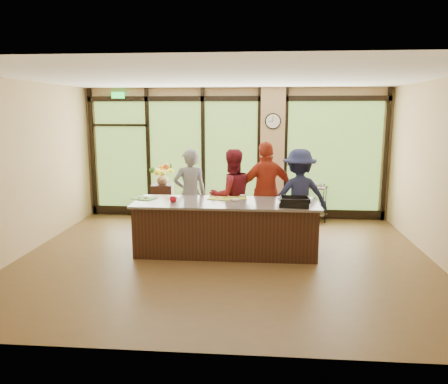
% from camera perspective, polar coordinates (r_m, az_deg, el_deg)
% --- Properties ---
extents(floor, '(7.00, 7.00, 0.00)m').
position_cam_1_polar(floor, '(7.55, 0.09, -8.60)').
color(floor, brown).
rests_on(floor, ground).
extents(ceiling, '(7.00, 7.00, 0.00)m').
position_cam_1_polar(ceiling, '(7.15, 0.10, 14.75)').
color(ceiling, white).
rests_on(ceiling, back_wall).
extents(back_wall, '(7.00, 0.00, 7.00)m').
position_cam_1_polar(back_wall, '(10.17, 1.49, 5.03)').
color(back_wall, tan).
rests_on(back_wall, floor).
extents(left_wall, '(0.00, 6.00, 6.00)m').
position_cam_1_polar(left_wall, '(8.26, -24.92, 2.78)').
color(left_wall, tan).
rests_on(left_wall, floor).
extents(right_wall, '(0.00, 6.00, 6.00)m').
position_cam_1_polar(right_wall, '(7.74, 26.89, 2.16)').
color(right_wall, tan).
rests_on(right_wall, floor).
extents(window_wall, '(6.90, 0.12, 3.00)m').
position_cam_1_polar(window_wall, '(10.13, 2.40, 4.40)').
color(window_wall, tan).
rests_on(window_wall, floor).
extents(island_base, '(3.10, 1.00, 0.88)m').
position_cam_1_polar(island_base, '(7.71, 0.28, -4.77)').
color(island_base, black).
rests_on(island_base, floor).
extents(countertop, '(3.20, 1.10, 0.04)m').
position_cam_1_polar(countertop, '(7.60, 0.28, -1.43)').
color(countertop, slate).
rests_on(countertop, island_base).
extents(wall_clock, '(0.36, 0.04, 0.36)m').
position_cam_1_polar(wall_clock, '(9.98, 6.41, 9.18)').
color(wall_clock, black).
rests_on(wall_clock, window_wall).
extents(cook_left, '(0.74, 0.60, 1.77)m').
position_cam_1_polar(cook_left, '(8.51, -4.45, -0.27)').
color(cook_left, slate).
rests_on(cook_left, floor).
extents(cook_midleft, '(1.06, 0.96, 1.78)m').
position_cam_1_polar(cook_midleft, '(8.29, 1.00, -0.49)').
color(cook_midleft, maroon).
rests_on(cook_midleft, floor).
extents(cook_midright, '(1.21, 0.78, 1.91)m').
position_cam_1_polar(cook_midright, '(8.39, 5.56, 0.05)').
color(cook_midright, '#A43019').
rests_on(cook_midright, floor).
extents(cook_right, '(1.24, 0.85, 1.78)m').
position_cam_1_polar(cook_right, '(8.44, 9.75, -0.44)').
color(cook_right, '#1C1F3E').
rests_on(cook_right, floor).
extents(roasting_pan, '(0.51, 0.42, 0.08)m').
position_cam_1_polar(roasting_pan, '(7.32, 9.20, -1.53)').
color(roasting_pan, black).
rests_on(roasting_pan, countertop).
extents(mixing_bowl, '(0.32, 0.32, 0.07)m').
position_cam_1_polar(mixing_bowl, '(7.57, 8.09, -1.13)').
color(mixing_bowl, silver).
rests_on(mixing_bowl, countertop).
extents(cutting_board_left, '(0.48, 0.42, 0.01)m').
position_cam_1_polar(cutting_board_left, '(7.99, -10.43, -0.82)').
color(cutting_board_left, '#47812F').
rests_on(cutting_board_left, countertop).
extents(cutting_board_center, '(0.45, 0.37, 0.01)m').
position_cam_1_polar(cutting_board_center, '(7.86, -0.49, -0.83)').
color(cutting_board_center, gold).
rests_on(cutting_board_center, countertop).
extents(cutting_board_right, '(0.44, 0.37, 0.01)m').
position_cam_1_polar(cutting_board_right, '(7.89, 1.41, -0.79)').
color(cutting_board_right, gold).
rests_on(cutting_board_right, countertop).
extents(prep_bowl_near, '(0.19, 0.19, 0.05)m').
position_cam_1_polar(prep_bowl_near, '(7.79, -6.58, -0.88)').
color(prep_bowl_near, white).
rests_on(prep_bowl_near, countertop).
extents(prep_bowl_mid, '(0.14, 0.14, 0.04)m').
position_cam_1_polar(prep_bowl_mid, '(7.63, 1.47, -1.05)').
color(prep_bowl_mid, white).
rests_on(prep_bowl_mid, countertop).
extents(prep_bowl_far, '(0.14, 0.14, 0.03)m').
position_cam_1_polar(prep_bowl_far, '(8.02, 2.54, -0.52)').
color(prep_bowl_far, white).
rests_on(prep_bowl_far, countertop).
extents(red_ramekin, '(0.13, 0.13, 0.10)m').
position_cam_1_polar(red_ramekin, '(7.59, -6.67, -0.99)').
color(red_ramekin, '#B1111C').
rests_on(red_ramekin, countertop).
extents(flower_stand, '(0.48, 0.48, 0.89)m').
position_cam_1_polar(flower_stand, '(9.77, -8.00, -1.57)').
color(flower_stand, black).
rests_on(flower_stand, floor).
extents(flower_vase, '(0.35, 0.35, 0.28)m').
position_cam_1_polar(flower_vase, '(9.67, -8.09, 1.81)').
color(flower_vase, '#92724F').
rests_on(flower_vase, flower_stand).
extents(bar_cart, '(0.75, 0.61, 0.89)m').
position_cam_1_polar(bar_cart, '(10.08, 11.35, -0.77)').
color(bar_cart, black).
rests_on(bar_cart, floor).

